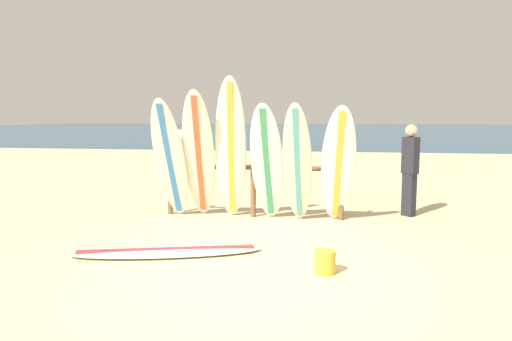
{
  "coord_description": "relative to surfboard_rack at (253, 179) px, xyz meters",
  "views": [
    {
      "loc": [
        0.82,
        -4.88,
        1.74
      ],
      "look_at": [
        -0.48,
        3.2,
        0.77
      ],
      "focal_mm": 32.52,
      "sensor_mm": 36.0,
      "label": 1
    }
  ],
  "objects": [
    {
      "name": "beachgoer_standing",
      "position": [
        2.67,
        0.51,
        0.21
      ],
      "size": [
        0.29,
        0.3,
        1.6
      ],
      "color": "#26262D",
      "rests_on": "ground"
    },
    {
      "name": "surfboard_leaning_right",
      "position": [
        1.43,
        -0.31,
        0.29
      ],
      "size": [
        0.63,
        0.87,
        1.92
      ],
      "color": "white",
      "rests_on": "ground"
    },
    {
      "name": "small_boat_offshore",
      "position": [
        -9.67,
        26.31,
        -0.41
      ],
      "size": [
        2.52,
        1.14,
        0.71
      ],
      "color": "silver",
      "rests_on": "ocean_water"
    },
    {
      "name": "surfboard_rack",
      "position": [
        0.0,
        0.0,
        0.0
      ],
      "size": [
        3.1,
        0.09,
        1.01
      ],
      "color": "brown",
      "rests_on": "ground"
    },
    {
      "name": "surfboard_leaning_center_right",
      "position": [
        0.79,
        -0.45,
        0.31
      ],
      "size": [
        0.51,
        0.91,
        1.95
      ],
      "color": "beige",
      "rests_on": "ground"
    },
    {
      "name": "surfboard_leaning_far_left",
      "position": [
        -1.33,
        -0.44,
        0.35
      ],
      "size": [
        0.54,
        0.97,
        2.03
      ],
      "color": "silver",
      "rests_on": "ground"
    },
    {
      "name": "sand_bucket",
      "position": [
        1.26,
        -2.74,
        -0.53
      ],
      "size": [
        0.23,
        0.23,
        0.26
      ],
      "primitive_type": "cylinder",
      "color": "gold",
      "rests_on": "ground"
    },
    {
      "name": "ocean_water",
      "position": [
        0.48,
        55.1,
        -0.66
      ],
      "size": [
        120.0,
        80.0,
        0.01
      ],
      "primitive_type": "cube",
      "color": "navy",
      "rests_on": "ground"
    },
    {
      "name": "surfboard_lying_on_sand",
      "position": [
        -0.72,
        -2.33,
        -0.63
      ],
      "size": [
        2.46,
        1.19,
        0.08
      ],
      "color": "silver",
      "rests_on": "ground"
    },
    {
      "name": "surfboard_leaning_left",
      "position": [
        -0.85,
        -0.37,
        0.42
      ],
      "size": [
        0.67,
        1.14,
        2.16
      ],
      "color": "white",
      "rests_on": "ground"
    },
    {
      "name": "surfboard_leaning_center_left",
      "position": [
        -0.33,
        -0.29,
        0.52
      ],
      "size": [
        0.64,
        0.87,
        2.38
      ],
      "color": "white",
      "rests_on": "ground"
    },
    {
      "name": "surfboard_leaning_center",
      "position": [
        0.29,
        -0.35,
        0.31
      ],
      "size": [
        0.6,
        0.89,
        1.95
      ],
      "color": "white",
      "rests_on": "ground"
    },
    {
      "name": "ground_plane",
      "position": [
        0.48,
        -2.9,
        -0.66
      ],
      "size": [
        120.0,
        120.0,
        0.0
      ],
      "primitive_type": "plane",
      "color": "beige"
    }
  ]
}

